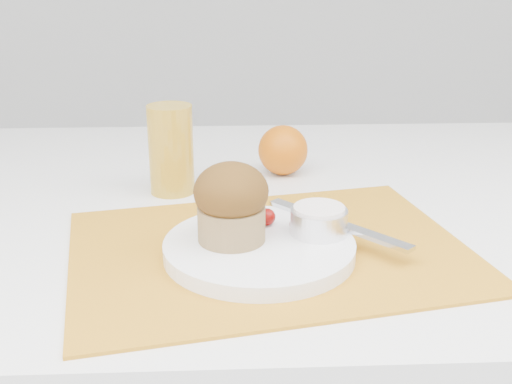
{
  "coord_description": "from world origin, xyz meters",
  "views": [
    {
      "loc": [
        -0.01,
        -0.79,
        1.07
      ],
      "look_at": [
        0.03,
        -0.07,
        0.8
      ],
      "focal_mm": 45.0,
      "sensor_mm": 36.0,
      "label": 1
    }
  ],
  "objects_px": {
    "juice_glass": "(171,150)",
    "muffin": "(231,202)",
    "plate": "(259,248)",
    "orange": "(283,150)"
  },
  "relations": [
    {
      "from": "juice_glass",
      "to": "muffin",
      "type": "xyz_separation_m",
      "value": [
        0.08,
        -0.22,
        0.0
      ]
    },
    {
      "from": "plate",
      "to": "juice_glass",
      "type": "xyz_separation_m",
      "value": [
        -0.11,
        0.22,
        0.05
      ]
    },
    {
      "from": "juice_glass",
      "to": "muffin",
      "type": "height_order",
      "value": "juice_glass"
    },
    {
      "from": "juice_glass",
      "to": "muffin",
      "type": "relative_size",
      "value": 1.4
    },
    {
      "from": "juice_glass",
      "to": "muffin",
      "type": "distance_m",
      "value": 0.23
    },
    {
      "from": "muffin",
      "to": "juice_glass",
      "type": "bearing_deg",
      "value": 111.04
    },
    {
      "from": "orange",
      "to": "juice_glass",
      "type": "bearing_deg",
      "value": -156.03
    },
    {
      "from": "plate",
      "to": "orange",
      "type": "xyz_separation_m",
      "value": [
        0.05,
        0.29,
        0.03
      ]
    },
    {
      "from": "orange",
      "to": "muffin",
      "type": "distance_m",
      "value": 0.3
    },
    {
      "from": "plate",
      "to": "muffin",
      "type": "xyz_separation_m",
      "value": [
        -0.03,
        0.01,
        0.05
      ]
    }
  ]
}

